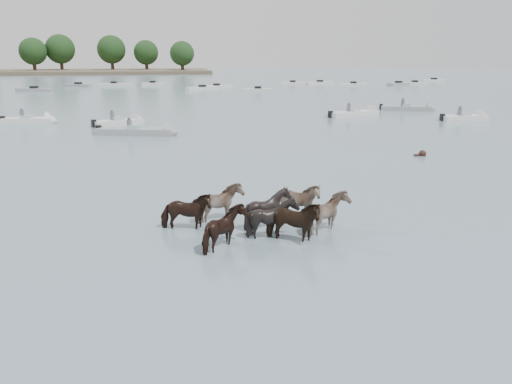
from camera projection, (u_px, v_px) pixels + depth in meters
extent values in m
plane|color=slate|center=(327.00, 238.00, 16.60)|extent=(400.00, 400.00, 0.00)
imported|color=black|center=(186.00, 214.00, 17.31)|extent=(1.86, 1.05, 1.49)
imported|color=#7A6052|center=(220.00, 206.00, 18.18)|extent=(1.95, 1.98, 1.52)
imported|color=black|center=(268.00, 211.00, 17.50)|extent=(1.84, 1.77, 1.58)
imported|color=#7A6653|center=(296.00, 203.00, 18.59)|extent=(1.92, 1.34, 1.49)
imported|color=black|center=(226.00, 231.00, 15.61)|extent=(1.63, 1.77, 1.48)
imported|color=black|center=(273.00, 220.00, 16.59)|extent=(1.85, 1.84, 1.53)
imported|color=black|center=(292.00, 224.00, 16.19)|extent=(2.04, 1.62, 1.57)
imported|color=#9F7D6C|center=(330.00, 216.00, 17.02)|extent=(1.84, 1.94, 1.53)
sphere|color=black|center=(422.00, 154.00, 29.96)|extent=(0.44, 0.44, 0.44)
cube|color=black|center=(418.00, 156.00, 29.94)|extent=(0.50, 0.22, 0.18)
cube|color=silver|center=(118.00, 123.00, 42.51)|extent=(4.34, 3.26, 0.55)
cone|color=silver|center=(140.00, 121.00, 43.70)|extent=(1.53, 1.83, 1.60)
cube|color=#99ADB7|center=(117.00, 119.00, 42.42)|extent=(1.22, 1.36, 0.35)
cube|color=black|center=(94.00, 123.00, 41.28)|extent=(0.47, 0.47, 0.60)
cylinder|color=#595966|center=(112.00, 117.00, 42.30)|extent=(0.36, 0.36, 0.70)
sphere|color=#595966|center=(112.00, 111.00, 42.18)|extent=(0.24, 0.24, 0.24)
cube|color=gray|center=(135.00, 132.00, 37.82)|extent=(5.86, 3.15, 0.55)
cone|color=gray|center=(173.00, 132.00, 37.53)|extent=(1.32, 1.79, 1.60)
cube|color=#99ADB7|center=(135.00, 127.00, 37.73)|extent=(1.09, 1.30, 0.35)
cube|color=black|center=(99.00, 129.00, 38.08)|extent=(0.44, 0.44, 0.60)
cylinder|color=#595966|center=(129.00, 125.00, 37.61)|extent=(0.36, 0.36, 0.70)
sphere|color=#595966|center=(129.00, 118.00, 37.49)|extent=(0.24, 0.24, 0.24)
cube|color=silver|center=(353.00, 114.00, 48.95)|extent=(5.66, 3.43, 0.55)
cone|color=silver|center=(374.00, 112.00, 50.31)|extent=(1.41, 1.82, 1.60)
cube|color=#99ADB7|center=(353.00, 110.00, 48.85)|extent=(1.15, 1.33, 0.35)
cube|color=black|center=(330.00, 114.00, 47.54)|extent=(0.45, 0.45, 0.60)
cylinder|color=#595966|center=(349.00, 108.00, 48.73)|extent=(0.36, 0.36, 0.70)
sphere|color=#595966|center=(349.00, 104.00, 48.61)|extent=(0.24, 0.24, 0.24)
cube|color=silver|center=(463.00, 118.00, 45.81)|extent=(4.34, 1.84, 0.55)
cone|color=silver|center=(484.00, 117.00, 46.30)|extent=(0.99, 1.65, 1.60)
cube|color=#99ADB7|center=(464.00, 114.00, 45.72)|extent=(0.86, 1.16, 0.35)
cube|color=black|center=(442.00, 117.00, 45.28)|extent=(0.37, 0.37, 0.60)
cylinder|color=#595966|center=(460.00, 112.00, 45.59)|extent=(0.36, 0.36, 0.70)
sphere|color=#595966|center=(460.00, 107.00, 45.48)|extent=(0.24, 0.24, 0.24)
cube|color=gray|center=(406.00, 109.00, 53.77)|extent=(5.36, 3.43, 0.55)
cone|color=gray|center=(431.00, 109.00, 53.26)|extent=(1.44, 1.82, 1.60)
cube|color=#99ADB7|center=(406.00, 105.00, 53.68)|extent=(1.17, 1.34, 0.35)
cube|color=black|center=(381.00, 107.00, 54.24)|extent=(0.46, 0.46, 0.60)
cylinder|color=#595966|center=(403.00, 103.00, 53.56)|extent=(0.36, 0.36, 0.70)
sphere|color=#595966|center=(403.00, 99.00, 53.44)|extent=(0.24, 0.24, 0.24)
cube|color=silver|center=(28.00, 121.00, 43.86)|extent=(4.24, 1.97, 0.55)
cone|color=silver|center=(52.00, 121.00, 44.04)|extent=(1.04, 1.68, 1.60)
cube|color=#99ADB7|center=(27.00, 117.00, 43.77)|extent=(0.90, 1.19, 0.35)
cube|color=black|center=(3.00, 120.00, 43.64)|extent=(0.38, 0.38, 0.60)
cylinder|color=#595966|center=(22.00, 115.00, 43.64)|extent=(0.36, 0.36, 0.70)
sphere|color=#595966|center=(21.00, 109.00, 43.53)|extent=(0.24, 0.24, 0.24)
cube|color=gray|center=(34.00, 90.00, 80.76)|extent=(5.82, 3.06, 0.60)
cube|color=black|center=(34.00, 88.00, 80.66)|extent=(1.25, 1.25, 0.50)
cube|color=gray|center=(78.00, 86.00, 91.83)|extent=(4.83, 3.27, 0.60)
cube|color=black|center=(78.00, 84.00, 91.73)|extent=(1.32, 1.32, 0.50)
cube|color=silver|center=(114.00, 85.00, 94.48)|extent=(6.10, 2.62, 0.60)
cube|color=black|center=(114.00, 83.00, 94.38)|extent=(1.17, 1.17, 0.50)
cube|color=silver|center=(153.00, 84.00, 96.06)|extent=(4.24, 2.34, 0.60)
cube|color=black|center=(153.00, 82.00, 95.96)|extent=(1.20, 1.20, 0.50)
cube|color=silver|center=(202.00, 89.00, 83.97)|extent=(5.57, 3.28, 0.60)
cube|color=black|center=(202.00, 86.00, 83.87)|extent=(1.29, 1.29, 0.50)
cube|color=silver|center=(217.00, 87.00, 87.92)|extent=(5.72, 2.19, 0.60)
cube|color=black|center=(217.00, 85.00, 87.82)|extent=(1.12, 1.12, 0.50)
cube|color=silver|center=(258.00, 90.00, 80.22)|extent=(4.85, 2.72, 0.60)
cube|color=black|center=(258.00, 88.00, 80.12)|extent=(1.24, 1.24, 0.50)
cube|color=silver|center=(293.00, 84.00, 98.07)|extent=(4.96, 2.10, 0.60)
cube|color=black|center=(293.00, 82.00, 97.97)|extent=(1.12, 1.12, 0.50)
cube|color=silver|center=(320.00, 83.00, 99.18)|extent=(5.69, 2.19, 0.60)
cube|color=black|center=(320.00, 81.00, 99.08)|extent=(1.12, 1.12, 0.50)
cube|color=silver|center=(353.00, 85.00, 94.29)|extent=(5.43, 2.27, 0.60)
cube|color=black|center=(353.00, 83.00, 94.19)|extent=(1.14, 1.14, 0.50)
cube|color=gray|center=(398.00, 84.00, 95.83)|extent=(4.85, 3.14, 0.60)
cube|color=black|center=(399.00, 82.00, 95.73)|extent=(1.30, 1.30, 0.50)
cube|color=silver|center=(415.00, 84.00, 98.16)|extent=(4.73, 2.28, 0.60)
cube|color=black|center=(415.00, 82.00, 98.06)|extent=(1.16, 1.16, 0.50)
cube|color=silver|center=(434.00, 81.00, 108.49)|extent=(5.00, 1.54, 0.60)
cube|color=black|center=(434.00, 79.00, 108.39)|extent=(1.01, 1.01, 0.50)
cylinder|color=#382619|center=(35.00, 67.00, 153.19)|extent=(1.00, 1.00, 3.57)
sphere|color=black|center=(33.00, 51.00, 151.97)|extent=(7.94, 7.94, 7.94)
cylinder|color=#382619|center=(62.00, 66.00, 158.06)|extent=(1.00, 1.00, 3.96)
sphere|color=black|center=(60.00, 49.00, 156.70)|extent=(8.80, 8.80, 8.80)
cylinder|color=#382619|center=(113.00, 66.00, 160.41)|extent=(1.00, 1.00, 3.90)
sphere|color=black|center=(111.00, 49.00, 159.08)|extent=(8.66, 8.66, 8.66)
cylinder|color=#382619|center=(147.00, 67.00, 161.08)|extent=(1.00, 1.00, 3.40)
sphere|color=black|center=(146.00, 52.00, 159.92)|extent=(7.55, 7.55, 7.55)
cylinder|color=#382619|center=(183.00, 68.00, 154.13)|extent=(1.00, 1.00, 3.24)
sphere|color=black|center=(182.00, 53.00, 153.02)|extent=(7.21, 7.21, 7.21)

